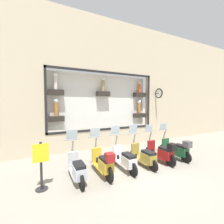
{
  "coord_description": "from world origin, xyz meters",
  "views": [
    {
      "loc": [
        -4.59,
        3.46,
        2.59
      ],
      "look_at": [
        1.75,
        0.37,
        2.19
      ],
      "focal_mm": 24.0,
      "sensor_mm": 36.0,
      "label": 1
    }
  ],
  "objects_px": {
    "scooter_olive_2": "(144,156)",
    "scooter_green_0": "(177,149)",
    "scooter_white_3": "(125,159)",
    "shop_sign_post": "(41,165)",
    "scooter_yellow_4": "(103,163)",
    "scooter_red_1": "(162,152)",
    "scooter_silver_5": "(77,169)"
  },
  "relations": [
    {
      "from": "shop_sign_post",
      "to": "scooter_olive_2",
      "type": "bearing_deg",
      "value": -89.53
    },
    {
      "from": "scooter_red_1",
      "to": "scooter_silver_5",
      "type": "xyz_separation_m",
      "value": [
        0.06,
        3.7,
        -0.05
      ]
    },
    {
      "from": "scooter_red_1",
      "to": "scooter_yellow_4",
      "type": "height_order",
      "value": "scooter_yellow_4"
    },
    {
      "from": "scooter_green_0",
      "to": "scooter_yellow_4",
      "type": "xyz_separation_m",
      "value": [
        0.0,
        3.7,
        0.01
      ]
    },
    {
      "from": "scooter_green_0",
      "to": "scooter_olive_2",
      "type": "bearing_deg",
      "value": 88.17
    },
    {
      "from": "scooter_green_0",
      "to": "shop_sign_post",
      "type": "distance_m",
      "value": 5.71
    },
    {
      "from": "scooter_yellow_4",
      "to": "scooter_white_3",
      "type": "bearing_deg",
      "value": -86.32
    },
    {
      "from": "scooter_yellow_4",
      "to": "scooter_silver_5",
      "type": "bearing_deg",
      "value": 86.6
    },
    {
      "from": "scooter_olive_2",
      "to": "scooter_green_0",
      "type": "bearing_deg",
      "value": -91.83
    },
    {
      "from": "scooter_olive_2",
      "to": "scooter_white_3",
      "type": "distance_m",
      "value": 0.92
    },
    {
      "from": "scooter_green_0",
      "to": "scooter_white_3",
      "type": "bearing_deg",
      "value": 88.69
    },
    {
      "from": "scooter_yellow_4",
      "to": "shop_sign_post",
      "type": "xyz_separation_m",
      "value": [
        0.02,
        2.01,
        0.29
      ]
    },
    {
      "from": "scooter_white_3",
      "to": "shop_sign_post",
      "type": "relative_size",
      "value": 1.24
    },
    {
      "from": "scooter_red_1",
      "to": "scooter_white_3",
      "type": "distance_m",
      "value": 1.85
    },
    {
      "from": "scooter_yellow_4",
      "to": "shop_sign_post",
      "type": "distance_m",
      "value": 2.03
    },
    {
      "from": "shop_sign_post",
      "to": "scooter_red_1",
      "type": "bearing_deg",
      "value": -90.33
    },
    {
      "from": "scooter_red_1",
      "to": "scooter_olive_2",
      "type": "bearing_deg",
      "value": 86.31
    },
    {
      "from": "scooter_red_1",
      "to": "scooter_olive_2",
      "type": "distance_m",
      "value": 0.93
    },
    {
      "from": "scooter_white_3",
      "to": "scooter_yellow_4",
      "type": "distance_m",
      "value": 0.93
    },
    {
      "from": "scooter_yellow_4",
      "to": "shop_sign_post",
      "type": "bearing_deg",
      "value": 89.34
    },
    {
      "from": "scooter_green_0",
      "to": "scooter_silver_5",
      "type": "relative_size",
      "value": 1.0
    },
    {
      "from": "scooter_olive_2",
      "to": "scooter_yellow_4",
      "type": "relative_size",
      "value": 0.99
    },
    {
      "from": "scooter_red_1",
      "to": "shop_sign_post",
      "type": "height_order",
      "value": "scooter_red_1"
    },
    {
      "from": "scooter_red_1",
      "to": "shop_sign_post",
      "type": "bearing_deg",
      "value": 89.67
    },
    {
      "from": "scooter_olive_2",
      "to": "scooter_yellow_4",
      "type": "distance_m",
      "value": 1.85
    },
    {
      "from": "scooter_olive_2",
      "to": "scooter_silver_5",
      "type": "bearing_deg",
      "value": 90.0
    },
    {
      "from": "scooter_olive_2",
      "to": "shop_sign_post",
      "type": "xyz_separation_m",
      "value": [
        -0.03,
        3.86,
        0.35
      ]
    },
    {
      "from": "scooter_olive_2",
      "to": "shop_sign_post",
      "type": "distance_m",
      "value": 3.87
    },
    {
      "from": "scooter_red_1",
      "to": "scooter_yellow_4",
      "type": "distance_m",
      "value": 2.77
    },
    {
      "from": "scooter_olive_2",
      "to": "scooter_white_3",
      "type": "bearing_deg",
      "value": 89.73
    },
    {
      "from": "scooter_white_3",
      "to": "scooter_yellow_4",
      "type": "xyz_separation_m",
      "value": [
        -0.06,
        0.92,
        0.05
      ]
    },
    {
      "from": "scooter_white_3",
      "to": "scooter_yellow_4",
      "type": "relative_size",
      "value": 1.0
    }
  ]
}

